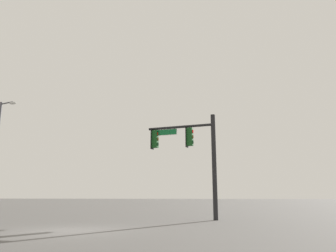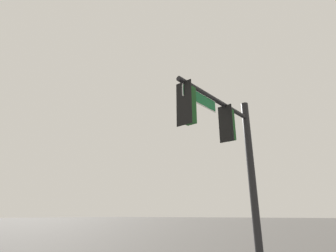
% 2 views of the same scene
% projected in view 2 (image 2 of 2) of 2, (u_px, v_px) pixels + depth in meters
% --- Properties ---
extents(signal_pole_near, '(4.30, 0.91, 6.16)m').
position_uv_depth(signal_pole_near, '(233.00, 149.00, 8.93)').
color(signal_pole_near, black).
rests_on(signal_pole_near, ground_plane).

